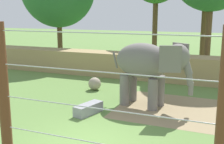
{
  "coord_description": "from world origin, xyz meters",
  "views": [
    {
      "loc": [
        4.06,
        -7.7,
        4.2
      ],
      "look_at": [
        -1.12,
        5.04,
        1.4
      ],
      "focal_mm": 46.23,
      "sensor_mm": 36.0,
      "label": 1
    }
  ],
  "objects": [
    {
      "name": "elephant",
      "position": [
        0.78,
        4.75,
        1.96
      ],
      "size": [
        3.96,
        1.96,
        2.96
      ],
      "color": "slate",
      "rests_on": "ground"
    },
    {
      "name": "dirt_patch",
      "position": [
        1.83,
        4.75,
        0.0
      ],
      "size": [
        4.69,
        4.62,
        0.01
      ],
      "primitive_type": "cube",
      "rotation": [
        0.0,
        0.0,
        -0.02
      ],
      "color": "#937F5B",
      "rests_on": "ground"
    },
    {
      "name": "cable_fence",
      "position": [
        0.02,
        -3.5,
        2.04
      ],
      "size": [
        9.14,
        0.21,
        4.06
      ],
      "color": "brown",
      "rests_on": "ground"
    },
    {
      "name": "enrichment_ball",
      "position": [
        -2.72,
        6.4,
        0.35
      ],
      "size": [
        0.71,
        0.71,
        0.71
      ],
      "primitive_type": "sphere",
      "color": "gray",
      "rests_on": "ground"
    },
    {
      "name": "feed_trough",
      "position": [
        -1.27,
        2.75,
        0.22
      ],
      "size": [
        0.84,
        1.48,
        0.44
      ],
      "color": "gray",
      "rests_on": "ground"
    },
    {
      "name": "embankment_wall",
      "position": [
        0.0,
        10.32,
        0.8
      ],
      "size": [
        36.0,
        1.8,
        1.61
      ],
      "primitive_type": "cube",
      "color": "tan",
      "rests_on": "ground"
    }
  ]
}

